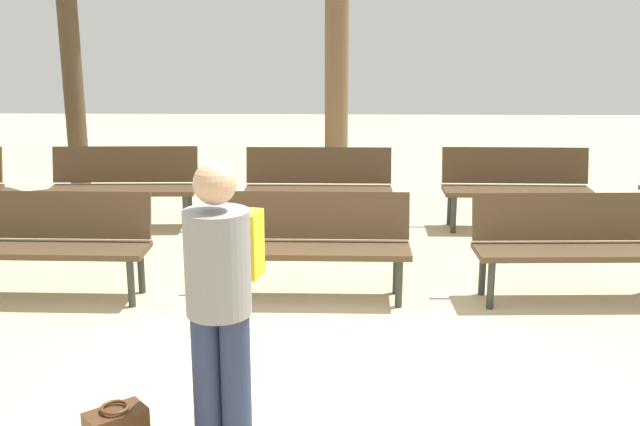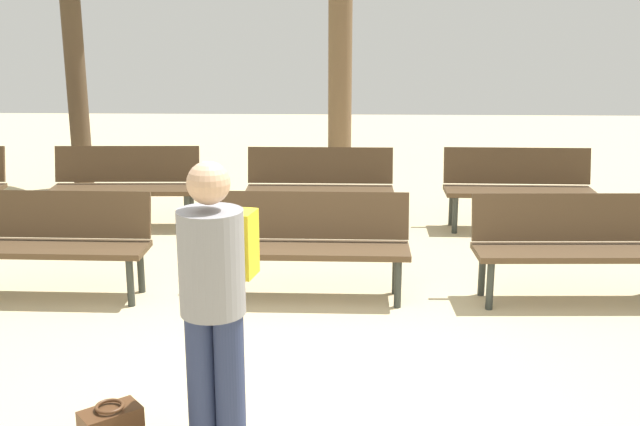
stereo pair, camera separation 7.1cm
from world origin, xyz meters
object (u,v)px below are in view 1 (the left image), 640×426
(bench_r1_c3, at_px, (516,183))
(visitor_with_backpack, at_px, (221,295))
(bench_r1_c1, at_px, (124,182))
(bench_r1_c2, at_px, (319,183))
(bench_r0_c1, at_px, (53,238))
(bench_r0_c3, at_px, (571,240))
(tree_0, at_px, (337,71))
(bench_r0_c2, at_px, (314,239))

(bench_r1_c3, bearing_deg, visitor_with_backpack, -118.46)
(bench_r1_c1, height_order, visitor_with_backpack, visitor_with_backpack)
(bench_r1_c2, xyz_separation_m, visitor_with_backpack, (-0.41, -4.57, 0.43))
(bench_r0_c1, height_order, bench_r1_c1, same)
(bench_r0_c1, bearing_deg, bench_r1_c2, 45.67)
(bench_r1_c1, bearing_deg, bench_r0_c3, -28.60)
(tree_0, height_order, visitor_with_backpack, tree_0)
(bench_r0_c2, bearing_deg, tree_0, 88.72)
(bench_r0_c3, distance_m, visitor_with_backpack, 3.56)
(bench_r0_c3, distance_m, bench_r1_c3, 2.16)
(bench_r0_c3, height_order, visitor_with_backpack, visitor_with_backpack)
(tree_0, bearing_deg, bench_r0_c2, -91.77)
(bench_r0_c1, xyz_separation_m, tree_0, (2.36, 6.02, 0.89))
(bench_r0_c1, bearing_deg, visitor_with_backpack, -52.97)
(bench_r1_c2, height_order, visitor_with_backpack, visitor_with_backpack)
(bench_r0_c1, relative_size, bench_r1_c2, 1.00)
(bench_r1_c1, relative_size, bench_r1_c2, 1.01)
(bench_r0_c2, xyz_separation_m, visitor_with_backpack, (-0.41, -2.45, 0.43))
(visitor_with_backpack, bearing_deg, bench_r1_c3, -106.53)
(bench_r1_c3, distance_m, visitor_with_backpack, 5.30)
(bench_r0_c3, bearing_deg, bench_r0_c2, 178.01)
(bench_r1_c3, relative_size, tree_0, 0.58)
(bench_r0_c3, xyz_separation_m, tree_0, (-1.95, 5.99, 0.89))
(bench_r0_c1, xyz_separation_m, bench_r1_c2, (2.17, 2.15, 0.00))
(bench_r0_c1, bearing_deg, bench_r1_c1, 90.29)
(bench_r0_c1, relative_size, visitor_with_backpack, 0.97)
(bench_r0_c2, height_order, bench_r1_c1, same)
(bench_r0_c2, bearing_deg, bench_r1_c1, 135.81)
(bench_r0_c1, distance_m, bench_r0_c2, 2.18)
(bench_r0_c3, bearing_deg, bench_r1_c3, 87.35)
(bench_r0_c1, height_order, bench_r1_c3, same)
(bench_r0_c3, bearing_deg, visitor_with_backpack, -138.03)
(bench_r1_c2, relative_size, bench_r1_c3, 1.00)
(bench_r0_c3, xyz_separation_m, visitor_with_backpack, (-2.54, -2.45, 0.43))
(bench_r1_c2, bearing_deg, tree_0, 87.01)
(bench_r0_c1, xyz_separation_m, bench_r1_c3, (4.33, 2.19, 0.00))
(bench_r1_c1, height_order, bench_r1_c3, same)
(visitor_with_backpack, bearing_deg, bench_r0_c1, -41.30)
(bench_r0_c1, relative_size, bench_r0_c3, 1.00)
(bench_r0_c1, xyz_separation_m, bench_r1_c1, (0.02, 2.16, 0.00))
(bench_r0_c1, xyz_separation_m, visitor_with_backpack, (1.76, -2.42, 0.43))
(bench_r1_c2, bearing_deg, bench_r1_c1, 179.58)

